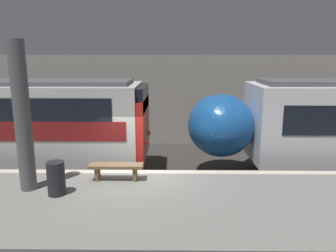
% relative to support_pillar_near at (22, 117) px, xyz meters
% --- Properties ---
extents(ground_plane, '(120.00, 120.00, 0.00)m').
position_rel_support_pillar_near_xyz_m(ground_plane, '(2.60, 1.44, -2.93)').
color(ground_plane, '#33302D').
extents(platform, '(40.00, 4.14, 1.04)m').
position_rel_support_pillar_near_xyz_m(platform, '(2.60, -0.63, -2.41)').
color(platform, slate).
rests_on(platform, ground).
extents(station_rear_barrier, '(50.00, 0.15, 4.44)m').
position_rel_support_pillar_near_xyz_m(station_rear_barrier, '(2.60, 8.35, -0.71)').
color(station_rear_barrier, '#9E998E').
rests_on(station_rear_barrier, ground).
extents(support_pillar_near, '(0.41, 0.41, 3.80)m').
position_rel_support_pillar_near_xyz_m(support_pillar_near, '(0.00, 0.00, 0.00)').
color(support_pillar_near, '#56565B').
rests_on(support_pillar_near, platform).
extents(platform_bench, '(1.50, 0.40, 0.45)m').
position_rel_support_pillar_near_xyz_m(platform_bench, '(2.17, 0.67, -1.56)').
color(platform_bench, brown).
rests_on(platform_bench, platform).
extents(trash_bin, '(0.44, 0.44, 0.85)m').
position_rel_support_pillar_near_xyz_m(trash_bin, '(0.85, -0.33, -1.47)').
color(trash_bin, '#232328').
rests_on(trash_bin, platform).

